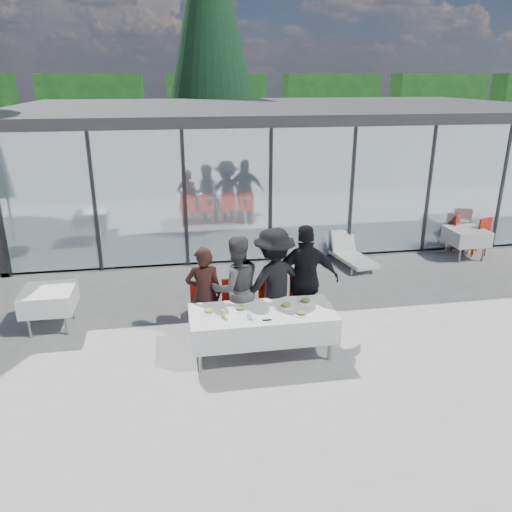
% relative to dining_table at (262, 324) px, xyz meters
% --- Properties ---
extents(ground, '(90.00, 90.00, 0.00)m').
position_rel_dining_table_xyz_m(ground, '(-0.10, 0.10, -0.54)').
color(ground, gray).
rests_on(ground, ground).
extents(pavilion, '(14.80, 8.80, 3.44)m').
position_rel_dining_table_xyz_m(pavilion, '(1.90, 8.27, 1.61)').
color(pavilion, gray).
rests_on(pavilion, ground).
extents(treeline, '(62.50, 2.00, 4.40)m').
position_rel_dining_table_xyz_m(treeline, '(-2.10, 28.10, 1.66)').
color(treeline, '#123B14').
rests_on(treeline, ground).
extents(dining_table, '(2.26, 0.96, 0.75)m').
position_rel_dining_table_xyz_m(dining_table, '(0.00, 0.00, 0.00)').
color(dining_table, silver).
rests_on(dining_table, ground).
extents(diner_a, '(0.61, 0.61, 1.64)m').
position_rel_dining_table_xyz_m(diner_a, '(-0.85, 0.63, 0.28)').
color(diner_a, black).
rests_on(diner_a, ground).
extents(diner_chair_a, '(0.44, 0.44, 0.97)m').
position_rel_dining_table_xyz_m(diner_chair_a, '(-0.85, 0.75, -0.00)').
color(diner_chair_a, red).
rests_on(diner_chair_a, ground).
extents(diner_b, '(1.01, 1.01, 1.80)m').
position_rel_dining_table_xyz_m(diner_b, '(-0.32, 0.63, 0.36)').
color(diner_b, '#464646').
rests_on(diner_b, ground).
extents(diner_chair_b, '(0.44, 0.44, 0.97)m').
position_rel_dining_table_xyz_m(diner_chair_b, '(-0.32, 0.75, -0.00)').
color(diner_chair_b, red).
rests_on(diner_chair_b, ground).
extents(diner_c, '(1.55, 1.55, 1.89)m').
position_rel_dining_table_xyz_m(diner_c, '(0.31, 0.63, 0.41)').
color(diner_c, black).
rests_on(diner_c, ground).
extents(diner_chair_c, '(0.44, 0.44, 0.97)m').
position_rel_dining_table_xyz_m(diner_chair_c, '(0.31, 0.75, -0.00)').
color(diner_chair_c, red).
rests_on(diner_chair_c, ground).
extents(diner_d, '(1.23, 1.23, 1.92)m').
position_rel_dining_table_xyz_m(diner_d, '(0.85, 0.63, 0.42)').
color(diner_d, black).
rests_on(diner_d, ground).
extents(diner_chair_d, '(0.44, 0.44, 0.97)m').
position_rel_dining_table_xyz_m(diner_chair_d, '(0.85, 0.75, -0.00)').
color(diner_chair_d, red).
rests_on(diner_chair_d, ground).
extents(plate_a, '(0.24, 0.24, 0.07)m').
position_rel_dining_table_xyz_m(plate_a, '(-0.82, 0.08, 0.24)').
color(plate_a, white).
rests_on(plate_a, dining_table).
extents(plate_b, '(0.24, 0.24, 0.07)m').
position_rel_dining_table_xyz_m(plate_b, '(-0.33, 0.11, 0.24)').
color(plate_b, white).
rests_on(plate_b, dining_table).
extents(plate_c, '(0.24, 0.24, 0.07)m').
position_rel_dining_table_xyz_m(plate_c, '(0.40, 0.09, 0.24)').
color(plate_c, white).
rests_on(plate_c, dining_table).
extents(plate_d, '(0.24, 0.24, 0.07)m').
position_rel_dining_table_xyz_m(plate_d, '(0.75, 0.20, 0.24)').
color(plate_d, white).
rests_on(plate_d, dining_table).
extents(plate_extra, '(0.24, 0.24, 0.07)m').
position_rel_dining_table_xyz_m(plate_extra, '(0.56, -0.22, 0.24)').
color(plate_extra, white).
rests_on(plate_extra, dining_table).
extents(juice_bottle, '(0.06, 0.06, 0.13)m').
position_rel_dining_table_xyz_m(juice_bottle, '(-0.62, -0.12, 0.28)').
color(juice_bottle, '#9CBE4F').
rests_on(juice_bottle, dining_table).
extents(drinking_glasses, '(0.07, 0.07, 0.10)m').
position_rel_dining_table_xyz_m(drinking_glasses, '(-0.24, -0.20, 0.26)').
color(drinking_glasses, silver).
rests_on(drinking_glasses, dining_table).
extents(folded_eyeglasses, '(0.14, 0.03, 0.01)m').
position_rel_dining_table_xyz_m(folded_eyeglasses, '(0.02, -0.31, 0.22)').
color(folded_eyeglasses, black).
rests_on(folded_eyeglasses, dining_table).
extents(spare_table_left, '(0.86, 0.86, 0.74)m').
position_rel_dining_table_xyz_m(spare_table_left, '(-3.49, 1.47, 0.02)').
color(spare_table_left, silver).
rests_on(spare_table_left, ground).
extents(spare_table_right, '(0.86, 0.86, 0.74)m').
position_rel_dining_table_xyz_m(spare_table_right, '(5.66, 3.60, 0.02)').
color(spare_table_right, silver).
rests_on(spare_table_right, ground).
extents(spare_chair_a, '(0.62, 0.62, 0.97)m').
position_rel_dining_table_xyz_m(spare_chair_a, '(5.75, 3.98, -0.00)').
color(spare_chair_a, red).
rests_on(spare_chair_a, ground).
extents(spare_chair_b, '(0.57, 0.57, 0.97)m').
position_rel_dining_table_xyz_m(spare_chair_b, '(6.09, 3.72, -0.00)').
color(spare_chair_b, red).
rests_on(spare_chair_b, ground).
extents(lounger, '(0.84, 1.42, 0.72)m').
position_rel_dining_table_xyz_m(lounger, '(2.78, 3.66, -0.28)').
color(lounger, silver).
rests_on(lounger, ground).
extents(conifer_tree, '(4.00, 4.00, 10.50)m').
position_rel_dining_table_xyz_m(conifer_tree, '(0.40, 13.10, 5.45)').
color(conifer_tree, '#382316').
rests_on(conifer_tree, ground).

